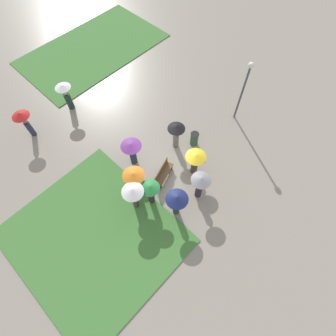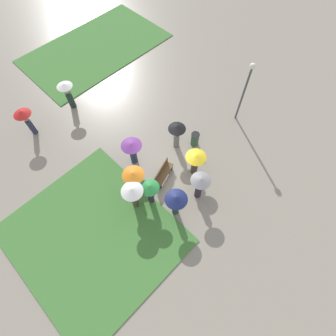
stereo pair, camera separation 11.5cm
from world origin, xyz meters
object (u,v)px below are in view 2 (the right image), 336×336
at_px(crowd_person_yellow, 196,160).
at_px(crowd_person_purple, 132,149).
at_px(crowd_person_navy, 176,201).
at_px(lone_walker_far_path, 67,93).
at_px(park_bench, 163,173).
at_px(crowd_person_orange, 134,178).
at_px(crowd_person_black, 177,132).
at_px(crowd_person_white, 133,193).
at_px(crowd_person_green, 150,190).
at_px(crowd_person_grey, 200,184).
at_px(lamp_post, 246,86).
at_px(lone_walker_mid_plaza, 25,117).
at_px(trash_bin, 195,139).

bearing_deg(crowd_person_yellow, crowd_person_purple, -76.09).
bearing_deg(crowd_person_navy, crowd_person_purple, -7.86).
xyz_separation_m(crowd_person_purple, lone_walker_far_path, (-0.01, 6.05, -0.02)).
relative_size(park_bench, crowd_person_orange, 0.81).
bearing_deg(crowd_person_yellow, crowd_person_navy, 1.41).
height_order(crowd_person_black, crowd_person_white, crowd_person_white).
relative_size(crowd_person_orange, crowd_person_green, 1.07).
height_order(crowd_person_purple, crowd_person_green, crowd_person_green).
bearing_deg(crowd_person_grey, lamp_post, -151.73).
bearing_deg(lone_walker_far_path, crowd_person_purple, 43.98).
relative_size(crowd_person_black, lone_walker_mid_plaza, 0.96).
bearing_deg(crowd_person_green, crowd_person_yellow, 84.02).
bearing_deg(crowd_person_grey, crowd_person_purple, -66.18).
distance_m(crowd_person_grey, crowd_person_yellow, 1.46).
relative_size(park_bench, crowd_person_black, 0.85).
xyz_separation_m(park_bench, crowd_person_grey, (0.52, -2.12, 0.85)).
xyz_separation_m(lamp_post, crowd_person_yellow, (-4.85, -0.73, -1.44)).
relative_size(trash_bin, crowd_person_white, 0.46).
relative_size(trash_bin, crowd_person_yellow, 0.53).
bearing_deg(crowd_person_orange, trash_bin, -72.54).
relative_size(crowd_person_grey, lone_walker_far_path, 1.01).
bearing_deg(crowd_person_orange, crowd_person_purple, -18.26).
distance_m(lamp_post, trash_bin, 4.08).
bearing_deg(crowd_person_white, crowd_person_yellow, 127.73).
distance_m(lamp_post, lone_walker_mid_plaza, 12.69).
relative_size(lamp_post, crowd_person_black, 2.21).
bearing_deg(crowd_person_black, lone_walker_far_path, 159.83).
bearing_deg(crowd_person_green, crowd_person_purple, 160.06).
height_order(crowd_person_navy, crowd_person_purple, crowd_person_navy).
height_order(crowd_person_orange, crowd_person_yellow, crowd_person_orange).
xyz_separation_m(trash_bin, crowd_person_purple, (-3.35, 1.65, 0.77)).
xyz_separation_m(crowd_person_grey, crowd_person_green, (-1.96, 1.54, -0.02)).
bearing_deg(trash_bin, crowd_person_navy, -150.99).
distance_m(crowd_person_purple, crowd_person_green, 2.68).
distance_m(crowd_person_grey, crowd_person_navy, 1.53).
height_order(crowd_person_black, lone_walker_mid_plaza, lone_walker_mid_plaza).
bearing_deg(crowd_person_grey, crowd_person_white, -25.01).
bearing_deg(park_bench, crowd_person_yellow, -51.95).
bearing_deg(crowd_person_purple, crowd_person_grey, -178.43).
xyz_separation_m(crowd_person_orange, crowd_person_green, (0.13, -1.02, -0.14)).
distance_m(crowd_person_grey, crowd_person_green, 2.49).
height_order(park_bench, lone_walker_far_path, lone_walker_far_path).
bearing_deg(crowd_person_navy, lone_walker_far_path, -2.64).
distance_m(trash_bin, crowd_person_navy, 4.58).
bearing_deg(crowd_person_purple, crowd_person_yellow, -158.72).
bearing_deg(park_bench, crowd_person_orange, 146.66).
relative_size(park_bench, crowd_person_grey, 0.82).
distance_m(crowd_person_navy, lone_walker_mid_plaza, 10.05).
bearing_deg(trash_bin, park_bench, -175.00).
bearing_deg(crowd_person_yellow, trash_bin, -158.41).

